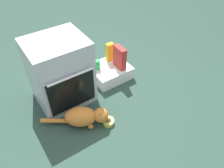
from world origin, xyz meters
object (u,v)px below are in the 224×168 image
object	(u,v)px
oven	(60,72)
cat	(84,117)
juice_carton	(110,52)
pantry_cabinet	(110,72)
cereal_box	(120,58)
soda_can	(97,65)
food_bowl	(108,121)

from	to	relation	value
oven	cat	distance (m)	0.53
juice_carton	pantry_cabinet	bearing A→B (deg)	-124.09
oven	cereal_box	world-z (taller)	oven
cereal_box	soda_can	bearing A→B (deg)	152.93
pantry_cabinet	cereal_box	world-z (taller)	cereal_box
pantry_cabinet	soda_can	world-z (taller)	soda_can
oven	juice_carton	size ratio (longest dim) A/B	3.10
cat	cereal_box	distance (m)	0.85
pantry_cabinet	cereal_box	bearing A→B (deg)	-36.63
cereal_box	food_bowl	bearing A→B (deg)	-133.99
oven	food_bowl	world-z (taller)	oven
oven	pantry_cabinet	xyz separation A→B (m)	(0.63, 0.02, -0.29)
food_bowl	cat	bearing A→B (deg)	147.97
oven	cereal_box	xyz separation A→B (m)	(0.73, -0.05, -0.08)
food_bowl	cereal_box	xyz separation A→B (m)	(0.52, 0.54, 0.27)
oven	cat	size ratio (longest dim) A/B	1.24
oven	pantry_cabinet	bearing A→B (deg)	1.60
food_bowl	cereal_box	bearing A→B (deg)	46.01
oven	pantry_cabinet	distance (m)	0.70
cat	soda_can	distance (m)	0.73
cereal_box	pantry_cabinet	bearing A→B (deg)	143.37
soda_can	juice_carton	bearing A→B (deg)	16.18
juice_carton	soda_can	world-z (taller)	juice_carton
soda_can	cereal_box	bearing A→B (deg)	-27.07
oven	cat	bearing A→B (deg)	-89.44
food_bowl	juice_carton	bearing A→B (deg)	55.25
oven	soda_can	size ratio (longest dim) A/B	6.21
food_bowl	oven	bearing A→B (deg)	109.07
oven	juice_carton	bearing A→B (deg)	10.69
soda_can	cat	bearing A→B (deg)	-131.90
cat	food_bowl	bearing A→B (deg)	-0.00
food_bowl	juice_carton	size ratio (longest dim) A/B	0.50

